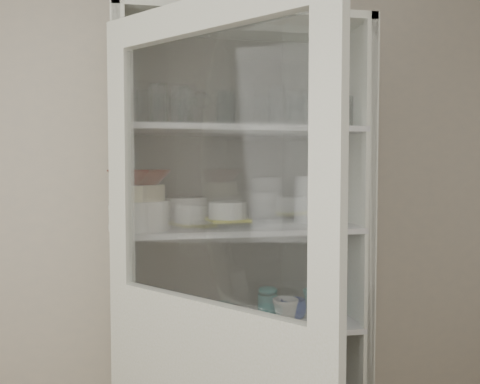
{
  "coord_description": "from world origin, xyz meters",
  "views": [
    {
      "loc": [
        -0.21,
        -0.79,
        1.51
      ],
      "look_at": [
        0.2,
        1.27,
        1.4
      ],
      "focal_mm": 38.0,
      "sensor_mm": 36.0,
      "label": 1
    }
  ],
  "objects_px": {
    "white_ramekin": "(228,210)",
    "grey_bowl_stack": "(309,199)",
    "mug_blue": "(293,310)",
    "mug_teal": "(315,300)",
    "terracotta_bowl": "(139,177)",
    "plate_stack_front": "(140,215)",
    "goblet_2": "(262,112)",
    "goblet_3": "(295,111)",
    "plate_stack_back": "(181,210)",
    "yellow_trivet": "(228,220)",
    "white_canister": "(144,307)",
    "goblet_1": "(201,108)",
    "pantry_cabinet": "(237,297)",
    "cupboard_door": "(208,375)",
    "glass_platter": "(228,223)",
    "mug_white": "(286,311)",
    "goblet_0": "(165,110)",
    "teal_jar": "(268,302)",
    "cream_bowl": "(140,193)",
    "measuring_cups": "(214,320)"
  },
  "relations": [
    {
      "from": "cupboard_door",
      "to": "terracotta_bowl",
      "type": "xyz_separation_m",
      "value": [
        -0.2,
        0.49,
        0.59
      ]
    },
    {
      "from": "mug_teal",
      "to": "mug_white",
      "type": "distance_m",
      "value": 0.22
    },
    {
      "from": "goblet_2",
      "to": "plate_stack_back",
      "type": "relative_size",
      "value": 0.73
    },
    {
      "from": "terracotta_bowl",
      "to": "cream_bowl",
      "type": "bearing_deg",
      "value": 0.0
    },
    {
      "from": "cupboard_door",
      "to": "plate_stack_front",
      "type": "bearing_deg",
      "value": 162.4
    },
    {
      "from": "grey_bowl_stack",
      "to": "white_canister",
      "type": "bearing_deg",
      "value": 178.56
    },
    {
      "from": "plate_stack_front",
      "to": "measuring_cups",
      "type": "height_order",
      "value": "plate_stack_front"
    },
    {
      "from": "plate_stack_front",
      "to": "goblet_0",
      "type": "bearing_deg",
      "value": 61.75
    },
    {
      "from": "goblet_0",
      "to": "glass_platter",
      "type": "bearing_deg",
      "value": -29.49
    },
    {
      "from": "yellow_trivet",
      "to": "white_ramekin",
      "type": "distance_m",
      "value": 0.04
    },
    {
      "from": "goblet_3",
      "to": "white_canister",
      "type": "xyz_separation_m",
      "value": [
        -0.66,
        -0.04,
        -0.82
      ]
    },
    {
      "from": "pantry_cabinet",
      "to": "yellow_trivet",
      "type": "height_order",
      "value": "pantry_cabinet"
    },
    {
      "from": "goblet_2",
      "to": "cream_bowl",
      "type": "xyz_separation_m",
      "value": [
        -0.53,
        -0.19,
        -0.34
      ]
    },
    {
      "from": "glass_platter",
      "to": "teal_jar",
      "type": "relative_size",
      "value": 3.06
    },
    {
      "from": "goblet_0",
      "to": "white_canister",
      "type": "xyz_separation_m",
      "value": [
        -0.1,
        -0.08,
        -0.82
      ]
    },
    {
      "from": "white_ramekin",
      "to": "measuring_cups",
      "type": "relative_size",
      "value": 1.54
    },
    {
      "from": "goblet_3",
      "to": "plate_stack_front",
      "type": "bearing_deg",
      "value": -166.08
    },
    {
      "from": "cupboard_door",
      "to": "grey_bowl_stack",
      "type": "xyz_separation_m",
      "value": [
        0.52,
        0.59,
        0.49
      ]
    },
    {
      "from": "plate_stack_back",
      "to": "white_ramekin",
      "type": "height_order",
      "value": "plate_stack_back"
    },
    {
      "from": "glass_platter",
      "to": "yellow_trivet",
      "type": "distance_m",
      "value": 0.01
    },
    {
      "from": "white_ramekin",
      "to": "grey_bowl_stack",
      "type": "relative_size",
      "value": 0.79
    },
    {
      "from": "glass_platter",
      "to": "yellow_trivet",
      "type": "bearing_deg",
      "value": 0.0
    },
    {
      "from": "white_ramekin",
      "to": "mug_teal",
      "type": "relative_size",
      "value": 1.5
    },
    {
      "from": "mug_blue",
      "to": "mug_teal",
      "type": "relative_size",
      "value": 1.06
    },
    {
      "from": "teal_jar",
      "to": "goblet_2",
      "type": "bearing_deg",
      "value": 105.84
    },
    {
      "from": "pantry_cabinet",
      "to": "mug_blue",
      "type": "distance_m",
      "value": 0.25
    },
    {
      "from": "cupboard_door",
      "to": "measuring_cups",
      "type": "relative_size",
      "value": 19.45
    },
    {
      "from": "plate_stack_back",
      "to": "goblet_2",
      "type": "bearing_deg",
      "value": -0.18
    },
    {
      "from": "goblet_1",
      "to": "goblet_3",
      "type": "distance_m",
      "value": 0.41
    },
    {
      "from": "goblet_3",
      "to": "yellow_trivet",
      "type": "height_order",
      "value": "goblet_3"
    },
    {
      "from": "goblet_3",
      "to": "white_ramekin",
      "type": "xyz_separation_m",
      "value": [
        -0.32,
        -0.1,
        -0.42
      ]
    },
    {
      "from": "mug_blue",
      "to": "measuring_cups",
      "type": "distance_m",
      "value": 0.34
    },
    {
      "from": "pantry_cabinet",
      "to": "plate_stack_front",
      "type": "height_order",
      "value": "pantry_cabinet"
    },
    {
      "from": "grey_bowl_stack",
      "to": "teal_jar",
      "type": "bearing_deg",
      "value": 170.52
    },
    {
      "from": "goblet_1",
      "to": "yellow_trivet",
      "type": "bearing_deg",
      "value": -53.35
    },
    {
      "from": "mug_white",
      "to": "teal_jar",
      "type": "xyz_separation_m",
      "value": [
        -0.04,
        0.14,
        0.0
      ]
    },
    {
      "from": "mug_white",
      "to": "white_ramekin",
      "type": "bearing_deg",
      "value": 155.56
    },
    {
      "from": "terracotta_bowl",
      "to": "plate_stack_front",
      "type": "bearing_deg",
      "value": 0.0
    },
    {
      "from": "mug_teal",
      "to": "teal_jar",
      "type": "xyz_separation_m",
      "value": [
        -0.21,
        0.01,
        0.0
      ]
    },
    {
      "from": "pantry_cabinet",
      "to": "cupboard_door",
      "type": "relative_size",
      "value": 1.05
    },
    {
      "from": "goblet_3",
      "to": "mug_white",
      "type": "relative_size",
      "value": 1.6
    },
    {
      "from": "goblet_2",
      "to": "terracotta_bowl",
      "type": "distance_m",
      "value": 0.63
    },
    {
      "from": "plate_stack_back",
      "to": "white_ramekin",
      "type": "bearing_deg",
      "value": -34.06
    },
    {
      "from": "goblet_0",
      "to": "mug_white",
      "type": "distance_m",
      "value": 0.98
    },
    {
      "from": "cream_bowl",
      "to": "white_ramekin",
      "type": "relative_size",
      "value": 1.23
    },
    {
      "from": "goblet_1",
      "to": "cream_bowl",
      "type": "relative_size",
      "value": 0.93
    },
    {
      "from": "pantry_cabinet",
      "to": "glass_platter",
      "type": "bearing_deg",
      "value": -123.3
    },
    {
      "from": "glass_platter",
      "to": "white_ramekin",
      "type": "distance_m",
      "value": 0.05
    },
    {
      "from": "plate_stack_front",
      "to": "terracotta_bowl",
      "type": "bearing_deg",
      "value": 180.0
    },
    {
      "from": "cream_bowl",
      "to": "goblet_3",
      "type": "bearing_deg",
      "value": 13.92
    }
  ]
}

